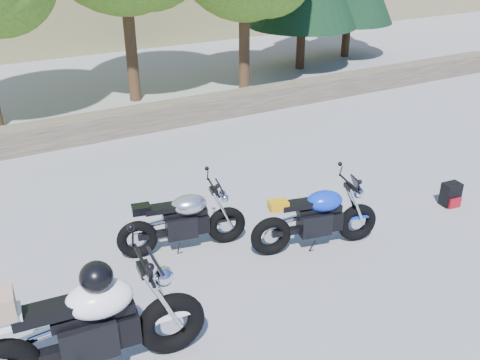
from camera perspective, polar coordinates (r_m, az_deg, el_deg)
name	(u,v)px	position (r m, az deg, el deg)	size (l,w,h in m)	color
ground	(263,262)	(7.25, 2.43, -8.76)	(90.00, 90.00, 0.00)	gray
stone_wall	(131,121)	(11.68, -11.58, 6.20)	(22.00, 0.55, 0.50)	#4F4034
silver_bike	(183,222)	(7.32, -6.08, -4.43)	(1.79, 0.61, 0.90)	black
white_bike	(87,325)	(5.52, -16.00, -14.60)	(2.37, 0.75, 1.31)	black
blue_bike	(317,218)	(7.39, 8.17, -4.08)	(1.85, 0.66, 0.94)	black
backpack	(451,195)	(9.15, 21.58, -1.46)	(0.30, 0.26, 0.38)	black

